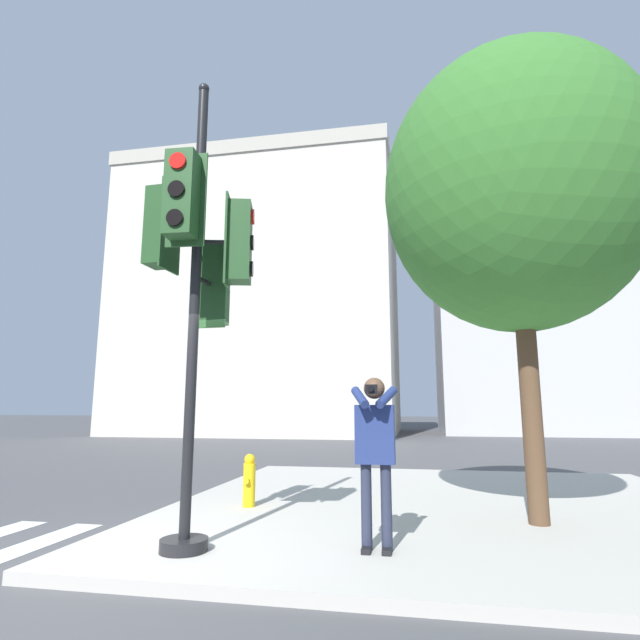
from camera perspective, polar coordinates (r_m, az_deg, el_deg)
ground_plane at (r=5.70m, az=-24.79°, el=-24.59°), size 160.00×160.00×0.00m
sidewalk_corner at (r=8.19m, az=14.45°, el=-19.93°), size 8.00×8.00×0.12m
traffic_signal_pole at (r=5.64m, az=-13.80°, el=6.01°), size 1.24×1.24×5.11m
person_photographer at (r=5.29m, az=6.32°, el=-13.89°), size 0.50×0.53×1.71m
street_tree at (r=7.50m, az=21.46°, el=13.56°), size 3.54×3.54×6.26m
fire_hydrant at (r=7.61m, az=-8.09°, el=-17.69°), size 0.17×0.23×0.73m
building_left at (r=31.87m, az=-5.67°, el=1.81°), size 15.79×12.40×15.94m
building_right at (r=34.19m, az=25.63°, el=0.06°), size 14.90×9.81×13.71m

